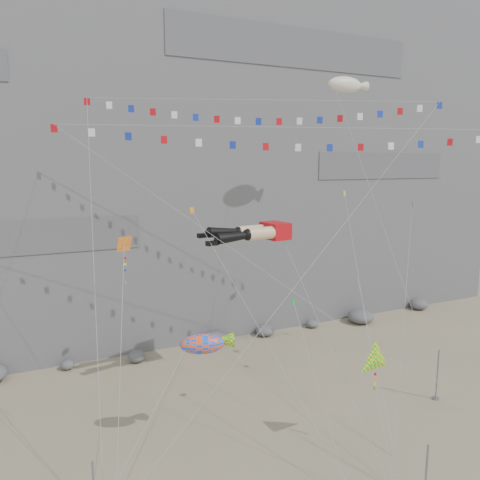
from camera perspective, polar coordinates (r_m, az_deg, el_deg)
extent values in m
plane|color=gray|center=(35.32, 7.62, -21.89)|extent=(120.00, 120.00, 0.00)
cube|color=slate|center=(60.07, -8.99, 15.64)|extent=(80.00, 28.00, 50.00)
cylinder|color=gray|center=(29.29, 21.72, -25.33)|extent=(0.12, 0.12, 3.80)
cylinder|color=gray|center=(40.78, 22.92, -14.88)|extent=(0.12, 0.12, 4.10)
cube|color=#B30B12|center=(37.14, 4.34, 1.15)|extent=(1.89, 2.41, 1.31)
cylinder|color=#DEB48A|center=(35.51, 2.48, 0.80)|extent=(2.33, 1.25, 0.97)
sphere|color=black|center=(34.89, 0.97, 0.65)|extent=(0.89, 0.89, 0.89)
cone|color=black|center=(34.21, -0.87, 0.35)|extent=(2.74, 1.15, 0.91)
cube|color=black|center=(33.39, -3.46, -0.41)|extent=(0.90, 0.49, 0.32)
cylinder|color=#DEB48A|center=(36.58, 1.31, 1.05)|extent=(2.33, 1.25, 0.97)
sphere|color=black|center=(35.99, -0.17, 0.92)|extent=(0.89, 0.89, 0.89)
cone|color=black|center=(35.30, -1.98, 0.96)|extent=(2.75, 1.15, 0.97)
cube|color=black|center=(34.47, -4.51, 0.57)|extent=(0.90, 0.49, 0.32)
cylinder|color=gray|center=(33.09, 10.09, -11.59)|extent=(0.03, 0.03, 18.88)
cylinder|color=gray|center=(30.46, -4.26, -3.23)|extent=(0.03, 0.03, 30.49)
cylinder|color=gray|center=(36.62, 17.72, -3.40)|extent=(0.03, 0.03, 23.89)
cube|color=gray|center=(40.64, 25.61, -18.27)|extent=(0.16, 0.16, 0.10)
cylinder|color=gray|center=(26.94, -14.44, -16.04)|extent=(0.03, 0.03, 14.99)
cylinder|color=gray|center=(28.47, -10.74, -21.75)|extent=(0.03, 0.03, 11.32)
cylinder|color=gray|center=(30.88, 17.50, -20.46)|extent=(0.03, 0.03, 7.26)
cylinder|color=gray|center=(40.42, 17.98, 0.80)|extent=(0.03, 0.03, 27.73)
cube|color=gray|center=(40.85, 23.78, -17.99)|extent=(0.16, 0.16, 0.10)
cylinder|color=gray|center=(30.94, 2.58, -11.11)|extent=(0.03, 0.03, 20.47)
cylinder|color=gray|center=(35.32, 16.05, -13.53)|extent=(0.03, 0.03, 13.03)
cube|color=gray|center=(33.78, 18.43, -23.81)|extent=(0.16, 0.16, 0.10)
cylinder|color=gray|center=(30.47, 9.60, -17.66)|extent=(0.03, 0.03, 12.05)
cylinder|color=gray|center=(35.89, 14.81, -7.92)|extent=(0.03, 0.03, 23.93)
cylinder|color=gray|center=(35.39, 19.36, -8.78)|extent=(0.03, 0.03, 18.26)
cube|color=gray|center=(33.89, 18.22, -23.68)|extent=(0.16, 0.16, 0.10)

